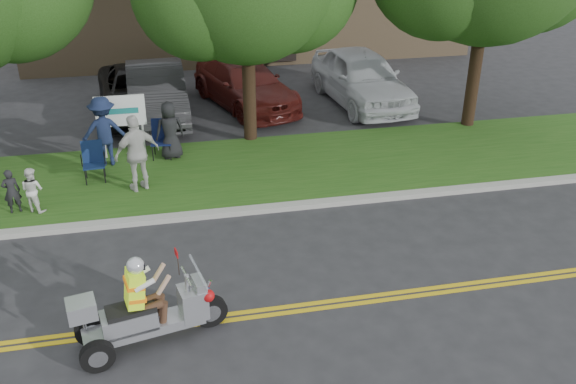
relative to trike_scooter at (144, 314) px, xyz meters
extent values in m
plane|color=#28282B|center=(2.37, 0.85, -0.55)|extent=(120.00, 120.00, 0.00)
cube|color=gold|center=(2.37, 0.27, -0.55)|extent=(60.00, 0.10, 0.01)
cube|color=gold|center=(2.37, 0.43, -0.55)|extent=(60.00, 0.10, 0.01)
cube|color=#A8A89E|center=(2.37, 3.90, -0.49)|extent=(60.00, 0.25, 0.12)
cube|color=#214F15|center=(2.37, 6.05, -0.50)|extent=(60.00, 4.00, 0.10)
cylinder|color=#332114|center=(2.87, 8.05, 1.55)|extent=(0.36, 0.36, 4.20)
cylinder|color=#332114|center=(9.37, 7.85, 1.83)|extent=(0.36, 0.36, 4.76)
cylinder|color=silver|center=(-1.03, 7.45, 0.00)|extent=(0.06, 0.06, 1.10)
cylinder|color=silver|center=(-0.03, 7.45, 0.00)|extent=(0.06, 0.06, 1.10)
cube|color=white|center=(-0.53, 7.45, 0.80)|extent=(1.25, 0.06, 0.80)
cylinder|color=black|center=(1.03, 0.22, -0.28)|extent=(0.57, 0.24, 0.55)
cylinder|color=black|center=(-0.70, -0.48, -0.30)|extent=(0.53, 0.24, 0.52)
cylinder|color=black|center=(-0.84, 0.16, -0.30)|extent=(0.53, 0.24, 0.52)
cube|color=#9FA1A8|center=(0.04, 0.01, -0.24)|extent=(1.80, 0.77, 0.17)
cube|color=#9FA1A8|center=(-0.23, -0.05, -0.05)|extent=(0.90, 0.58, 0.32)
cube|color=black|center=(-0.19, -0.04, 0.14)|extent=(0.80, 0.53, 0.09)
cube|color=#9FA1A8|center=(0.76, 0.16, 0.00)|extent=(0.50, 0.52, 0.51)
cube|color=silver|center=(0.89, 0.19, 0.53)|extent=(0.26, 0.45, 0.45)
cube|color=#9FA1A8|center=(-0.86, -0.18, 0.37)|extent=(0.48, 0.46, 0.28)
sphere|color=#B20C0F|center=(0.99, 0.08, 0.16)|extent=(0.20, 0.20, 0.20)
cube|color=#BEF019|center=(-0.09, -0.02, 0.51)|extent=(0.39, 0.43, 0.60)
sphere|color=silver|center=(-0.03, 0.00, 0.90)|extent=(0.27, 0.27, 0.27)
cylinder|color=black|center=(-1.40, 5.84, -0.25)|extent=(0.03, 0.03, 0.40)
cylinder|color=black|center=(-0.96, 5.87, -0.25)|extent=(0.03, 0.03, 0.40)
cylinder|color=black|center=(-1.42, 6.24, -0.25)|extent=(0.03, 0.03, 0.40)
cylinder|color=black|center=(-0.99, 6.27, -0.25)|extent=(0.03, 0.03, 0.40)
cube|color=#0F2048|center=(-1.19, 6.06, -0.04)|extent=(0.53, 0.49, 0.04)
cube|color=#0F2048|center=(-1.21, 6.27, 0.23)|extent=(0.51, 0.18, 0.54)
cylinder|color=black|center=(0.17, 6.98, -0.24)|extent=(0.03, 0.03, 0.41)
cylinder|color=black|center=(0.62, 6.92, -0.24)|extent=(0.03, 0.03, 0.41)
cylinder|color=black|center=(0.22, 7.39, -0.24)|extent=(0.03, 0.03, 0.41)
cylinder|color=black|center=(0.67, 7.33, -0.24)|extent=(0.03, 0.03, 0.41)
cube|color=#0D163F|center=(0.42, 7.15, -0.03)|extent=(0.57, 0.53, 0.04)
cube|color=#0D163F|center=(0.45, 7.38, 0.26)|extent=(0.53, 0.22, 0.56)
imported|color=beige|center=(-0.13, 5.38, 0.46)|extent=(1.15, 0.85, 1.82)
imported|color=#172242|center=(-0.95, 7.02, 0.44)|extent=(1.18, 0.71, 1.78)
imported|color=black|center=(0.66, 7.11, 0.30)|extent=(0.81, 0.60, 1.50)
imported|color=black|center=(-2.80, 4.79, 0.05)|extent=(0.41, 0.32, 1.01)
imported|color=silver|center=(-2.36, 4.76, 0.06)|extent=(0.62, 0.59, 1.02)
imported|color=#2D2C2F|center=(0.37, 10.67, 0.25)|extent=(1.85, 4.93, 1.61)
imported|color=black|center=(-0.13, 11.00, 0.17)|extent=(2.92, 5.44, 1.45)
imported|color=#491411|center=(3.17, 11.20, 0.16)|extent=(3.47, 5.32, 1.43)
imported|color=silver|center=(6.93, 10.66, 0.32)|extent=(2.54, 5.32, 1.75)
camera|label=1|loc=(0.64, -7.83, 5.92)|focal=38.00mm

